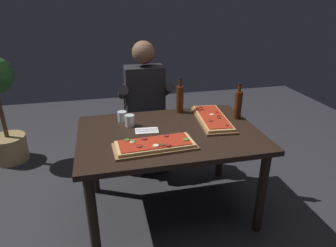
# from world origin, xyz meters

# --- Properties ---
(ground_plane) EXTENTS (6.40, 6.40, 0.00)m
(ground_plane) POSITION_xyz_m (0.00, 0.00, 0.00)
(ground_plane) COLOR #2D2D33
(dining_table) EXTENTS (1.40, 0.96, 0.74)m
(dining_table) POSITION_xyz_m (0.00, 0.00, 0.64)
(dining_table) COLOR black
(dining_table) RESTS_ON ground_plane
(pizza_rectangular_front) EXTENTS (0.59, 0.28, 0.05)m
(pizza_rectangular_front) POSITION_xyz_m (-0.16, -0.23, 0.76)
(pizza_rectangular_front) COLOR olive
(pizza_rectangular_front) RESTS_ON dining_table
(pizza_rectangular_left) EXTENTS (0.30, 0.62, 0.05)m
(pizza_rectangular_left) POSITION_xyz_m (0.41, 0.14, 0.76)
(pizza_rectangular_left) COLOR brown
(pizza_rectangular_left) RESTS_ON dining_table
(wine_bottle_dark) EXTENTS (0.07, 0.07, 0.32)m
(wine_bottle_dark) POSITION_xyz_m (0.19, 0.39, 0.87)
(wine_bottle_dark) COLOR #47230F
(wine_bottle_dark) RESTS_ON dining_table
(oil_bottle_amber) EXTENTS (0.07, 0.07, 0.31)m
(oil_bottle_amber) POSITION_xyz_m (0.63, 0.14, 0.87)
(oil_bottle_amber) COLOR #47230F
(oil_bottle_amber) RESTS_ON dining_table
(tumbler_near_camera) EXTENTS (0.08, 0.08, 0.09)m
(tumbler_near_camera) POSITION_xyz_m (-0.29, 0.19, 0.78)
(tumbler_near_camera) COLOR silver
(tumbler_near_camera) RESTS_ON dining_table
(tumbler_far_side) EXTENTS (0.08, 0.08, 0.09)m
(tumbler_far_side) POSITION_xyz_m (-0.34, 0.30, 0.78)
(tumbler_far_side) COLOR silver
(tumbler_far_side) RESTS_ON dining_table
(napkin_cutlery_set) EXTENTS (0.19, 0.12, 0.01)m
(napkin_cutlery_set) POSITION_xyz_m (-0.17, 0.05, 0.74)
(napkin_cutlery_set) COLOR white
(napkin_cutlery_set) RESTS_ON dining_table
(diner_chair) EXTENTS (0.44, 0.44, 0.87)m
(diner_chair) POSITION_xyz_m (-0.07, 0.86, 0.49)
(diner_chair) COLOR #3D2B1E
(diner_chair) RESTS_ON ground_plane
(seated_diner) EXTENTS (0.53, 0.41, 1.33)m
(seated_diner) POSITION_xyz_m (-0.07, 0.74, 0.74)
(seated_diner) COLOR #23232D
(seated_diner) RESTS_ON ground_plane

